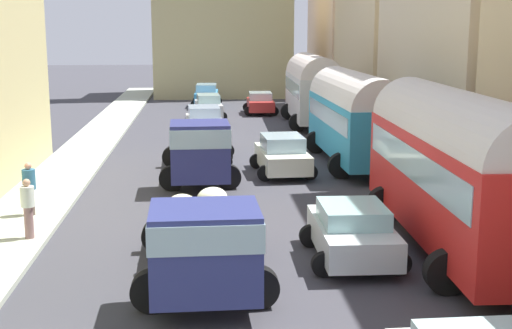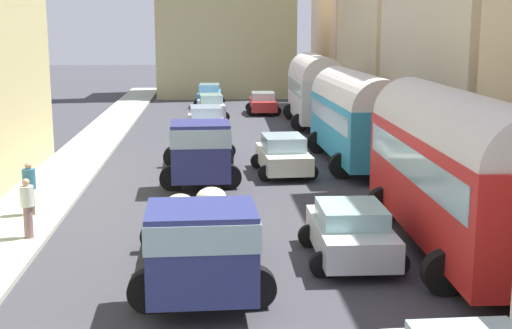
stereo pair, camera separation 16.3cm
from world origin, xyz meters
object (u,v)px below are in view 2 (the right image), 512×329
(car_5, at_px, (351,232))
(pedestrian_1, at_px, (27,206))
(cargo_truck_0, at_px, (201,239))
(pedestrian_0, at_px, (29,187))
(car_3, at_px, (209,95))
(car_7, at_px, (263,103))
(cargo_truck_1, at_px, (200,150))
(car_0, at_px, (207,145))
(parked_bus_2, at_px, (356,114))
(car_2, at_px, (211,107))
(parked_bus_3, at_px, (315,86))
(car_1, at_px, (206,123))
(parked_bus_1, at_px, (454,163))
(car_6, at_px, (283,155))

(car_5, distance_m, pedestrian_1, 8.69)
(cargo_truck_0, height_order, pedestrian_0, cargo_truck_0)
(car_3, xyz_separation_m, car_7, (3.57, -4.34, -0.10))
(cargo_truck_1, bearing_deg, car_0, 85.93)
(car_0, bearing_deg, car_5, -74.80)
(parked_bus_2, distance_m, car_2, 16.46)
(parked_bus_2, xyz_separation_m, parked_bus_3, (0.09, 12.00, 0.13))
(car_2, bearing_deg, car_1, -92.18)
(parked_bus_1, bearing_deg, cargo_truck_0, -160.26)
(car_2, relative_size, car_5, 1.17)
(parked_bus_3, bearing_deg, car_7, 114.47)
(parked_bus_1, xyz_separation_m, parked_bus_3, (-0.00, 23.73, -0.06))
(parked_bus_3, height_order, car_2, parked_bus_3)
(car_1, height_order, car_7, car_1)
(car_1, distance_m, car_7, 11.01)
(car_2, bearing_deg, cargo_truck_1, -91.62)
(pedestrian_1, bearing_deg, car_1, 74.79)
(car_2, xyz_separation_m, car_5, (3.33, -27.60, -0.05))
(parked_bus_2, relative_size, parked_bus_3, 1.08)
(parked_bus_2, xyz_separation_m, car_5, (-2.69, -12.34, -1.43))
(parked_bus_3, xyz_separation_m, car_6, (-3.35, -13.78, -1.52))
(cargo_truck_1, bearing_deg, pedestrian_0, -137.67)
(car_1, relative_size, pedestrian_1, 2.36)
(parked_bus_3, bearing_deg, car_5, -96.52)
(cargo_truck_0, relative_size, pedestrian_0, 3.73)
(parked_bus_3, relative_size, car_3, 1.89)
(pedestrian_0, bearing_deg, car_3, 79.46)
(cargo_truck_0, xyz_separation_m, car_1, (0.09, 21.47, -0.34))
(car_5, bearing_deg, parked_bus_3, 83.48)
(car_0, height_order, car_6, car_6)
(parked_bus_1, height_order, car_5, parked_bus_1)
(pedestrian_1, bearing_deg, cargo_truck_0, -38.71)
(cargo_truck_1, xyz_separation_m, pedestrian_0, (-5.12, -4.66, -0.28))
(parked_bus_1, xyz_separation_m, car_6, (-3.35, 9.95, -1.58))
(cargo_truck_1, height_order, car_5, cargo_truck_1)
(cargo_truck_1, xyz_separation_m, pedestrian_1, (-4.58, -7.09, -0.26))
(parked_bus_2, relative_size, car_7, 2.37)
(cargo_truck_0, height_order, car_3, cargo_truck_0)
(cargo_truck_0, height_order, cargo_truck_1, cargo_truck_1)
(car_5, distance_m, car_6, 10.58)
(parked_bus_2, xyz_separation_m, car_2, (-6.02, 15.26, -1.38))
(car_0, height_order, car_5, car_0)
(car_3, distance_m, pedestrian_1, 32.75)
(parked_bus_1, xyz_separation_m, car_3, (-6.19, 33.81, -1.53))
(car_1, xyz_separation_m, pedestrian_1, (-4.81, -17.68, 0.17))
(parked_bus_2, distance_m, cargo_truck_1, 7.33)
(car_3, bearing_deg, car_1, -90.88)
(car_1, bearing_deg, cargo_truck_0, -90.23)
(pedestrian_0, xyz_separation_m, pedestrian_1, (0.54, -2.43, 0.02))
(cargo_truck_1, bearing_deg, car_7, 79.12)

